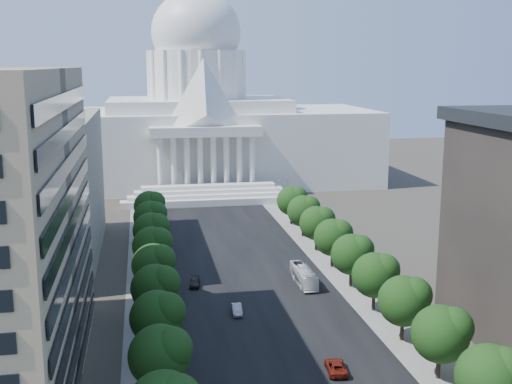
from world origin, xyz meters
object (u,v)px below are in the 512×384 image
car_silver (237,309)px  car_dark_b (195,283)px  car_red (336,367)px  city_bus (304,276)px

car_silver → car_dark_b: 15.62m
car_red → car_dark_b: 40.32m
car_silver → car_dark_b: (-5.70, 14.54, -0.08)m
car_red → car_dark_b: (-15.75, 37.12, -0.09)m
car_silver → city_bus: size_ratio=0.39×
car_silver → car_red: car_red is taller
car_silver → car_red: (10.04, -22.58, 0.02)m
car_silver → car_dark_b: size_ratio=0.98×
car_silver → car_red: size_ratio=0.82×
car_dark_b → city_bus: (20.14, -2.29, 0.97)m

